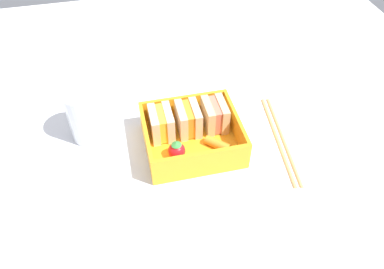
{
  "coord_description": "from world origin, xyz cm",
  "views": [
    {
      "loc": [
        -10.08,
        -43.23,
        48.5
      ],
      "look_at": [
        0.0,
        0.0,
        2.7
      ],
      "focal_mm": 35.0,
      "sensor_mm": 36.0,
      "label": 1
    }
  ],
  "objects_px": {
    "sandwich_left": "(161,123)",
    "carrot_stick_far_left": "(217,144)",
    "drinking_glass": "(87,114)",
    "chopstick_pair": "(280,138)",
    "sandwich_center_left": "(188,119)",
    "strawberry_far_left": "(177,150)",
    "sandwich_center": "(215,115)"
  },
  "relations": [
    {
      "from": "sandwich_left",
      "to": "carrot_stick_far_left",
      "type": "xyz_separation_m",
      "value": [
        0.09,
        -0.05,
        -0.02
      ]
    },
    {
      "from": "sandwich_left",
      "to": "drinking_glass",
      "type": "bearing_deg",
      "value": 162.39
    },
    {
      "from": "chopstick_pair",
      "to": "drinking_glass",
      "type": "bearing_deg",
      "value": 164.8
    },
    {
      "from": "carrot_stick_far_left",
      "to": "chopstick_pair",
      "type": "xyz_separation_m",
      "value": [
        0.12,
        0.0,
        -0.02
      ]
    },
    {
      "from": "sandwich_left",
      "to": "drinking_glass",
      "type": "distance_m",
      "value": 0.13
    },
    {
      "from": "sandwich_center_left",
      "to": "strawberry_far_left",
      "type": "distance_m",
      "value": 0.07
    },
    {
      "from": "sandwich_center",
      "to": "carrot_stick_far_left",
      "type": "xyz_separation_m",
      "value": [
        -0.01,
        -0.05,
        -0.02
      ]
    },
    {
      "from": "sandwich_center_left",
      "to": "chopstick_pair",
      "type": "relative_size",
      "value": 0.26
    },
    {
      "from": "strawberry_far_left",
      "to": "drinking_glass",
      "type": "bearing_deg",
      "value": 144.7
    },
    {
      "from": "sandwich_left",
      "to": "carrot_stick_far_left",
      "type": "bearing_deg",
      "value": -31.61
    },
    {
      "from": "sandwich_center",
      "to": "drinking_glass",
      "type": "xyz_separation_m",
      "value": [
        -0.22,
        0.04,
        0.01
      ]
    },
    {
      "from": "chopstick_pair",
      "to": "sandwich_left",
      "type": "bearing_deg",
      "value": 166.26
    },
    {
      "from": "sandwich_left",
      "to": "drinking_glass",
      "type": "relative_size",
      "value": 0.57
    },
    {
      "from": "sandwich_left",
      "to": "sandwich_center_left",
      "type": "height_order",
      "value": "same"
    },
    {
      "from": "strawberry_far_left",
      "to": "carrot_stick_far_left",
      "type": "distance_m",
      "value": 0.07
    },
    {
      "from": "carrot_stick_far_left",
      "to": "sandwich_left",
      "type": "bearing_deg",
      "value": 148.39
    },
    {
      "from": "strawberry_far_left",
      "to": "carrot_stick_far_left",
      "type": "relative_size",
      "value": 0.81
    },
    {
      "from": "strawberry_far_left",
      "to": "carrot_stick_far_left",
      "type": "bearing_deg",
      "value": 4.02
    },
    {
      "from": "sandwich_center",
      "to": "chopstick_pair",
      "type": "distance_m",
      "value": 0.12
    },
    {
      "from": "sandwich_left",
      "to": "strawberry_far_left",
      "type": "relative_size",
      "value": 1.61
    },
    {
      "from": "chopstick_pair",
      "to": "drinking_glass",
      "type": "relative_size",
      "value": 2.18
    },
    {
      "from": "strawberry_far_left",
      "to": "drinking_glass",
      "type": "xyz_separation_m",
      "value": [
        -0.14,
        0.1,
        0.02
      ]
    },
    {
      "from": "sandwich_left",
      "to": "carrot_stick_far_left",
      "type": "height_order",
      "value": "sandwich_left"
    },
    {
      "from": "sandwich_center",
      "to": "strawberry_far_left",
      "type": "bearing_deg",
      "value": -144.29
    },
    {
      "from": "sandwich_left",
      "to": "sandwich_center_left",
      "type": "bearing_deg",
      "value": 0.0
    },
    {
      "from": "sandwich_center",
      "to": "drinking_glass",
      "type": "height_order",
      "value": "drinking_glass"
    },
    {
      "from": "sandwich_center_left",
      "to": "sandwich_center",
      "type": "distance_m",
      "value": 0.05
    },
    {
      "from": "strawberry_far_left",
      "to": "carrot_stick_far_left",
      "type": "height_order",
      "value": "strawberry_far_left"
    },
    {
      "from": "sandwich_center",
      "to": "drinking_glass",
      "type": "relative_size",
      "value": 0.57
    },
    {
      "from": "sandwich_center",
      "to": "chopstick_pair",
      "type": "height_order",
      "value": "sandwich_center"
    },
    {
      "from": "sandwich_center",
      "to": "drinking_glass",
      "type": "distance_m",
      "value": 0.22
    },
    {
      "from": "sandwich_center_left",
      "to": "strawberry_far_left",
      "type": "relative_size",
      "value": 1.61
    }
  ]
}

